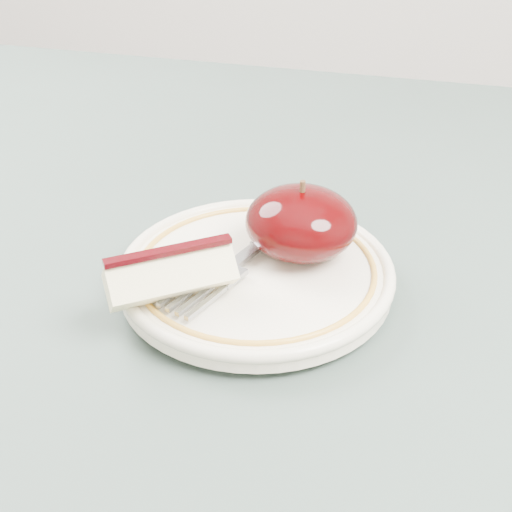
% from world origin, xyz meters
% --- Properties ---
extents(table, '(0.90, 0.90, 0.75)m').
position_xyz_m(table, '(0.00, 0.00, 0.66)').
color(table, brown).
rests_on(table, ground).
extents(plate, '(0.20, 0.20, 0.02)m').
position_xyz_m(plate, '(0.08, -0.03, 0.76)').
color(plate, white).
rests_on(plate, table).
extents(apple_half, '(0.08, 0.08, 0.06)m').
position_xyz_m(apple_half, '(0.10, -0.00, 0.79)').
color(apple_half, black).
rests_on(apple_half, plate).
extents(apple_wedge, '(0.09, 0.08, 0.04)m').
position_xyz_m(apple_wedge, '(0.03, -0.08, 0.79)').
color(apple_wedge, '#FBF1B9').
rests_on(apple_wedge, plate).
extents(fork, '(0.09, 0.19, 0.00)m').
position_xyz_m(fork, '(0.07, -0.01, 0.77)').
color(fork, gray).
rests_on(fork, plate).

